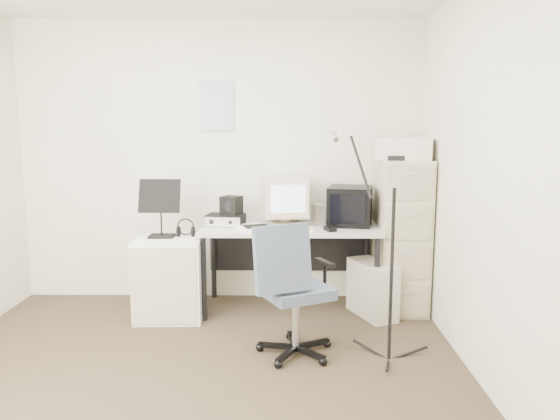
{
  "coord_description": "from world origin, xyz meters",
  "views": [
    {
      "loc": [
        0.6,
        -3.11,
        1.61
      ],
      "look_at": [
        0.55,
        0.95,
        0.95
      ],
      "focal_mm": 35.0,
      "sensor_mm": 36.0,
      "label": 1
    }
  ],
  "objects_px": {
    "side_cart": "(169,278)",
    "desk": "(290,268)",
    "filing_cabinet": "(401,235)",
    "office_chair": "(296,288)"
  },
  "relations": [
    {
      "from": "side_cart",
      "to": "desk",
      "type": "bearing_deg",
      "value": 11.48
    },
    {
      "from": "filing_cabinet",
      "to": "desk",
      "type": "distance_m",
      "value": 0.99
    },
    {
      "from": "filing_cabinet",
      "to": "side_cart",
      "type": "xyz_separation_m",
      "value": [
        -1.94,
        -0.27,
        -0.31
      ]
    },
    {
      "from": "filing_cabinet",
      "to": "side_cart",
      "type": "distance_m",
      "value": 1.99
    },
    {
      "from": "office_chair",
      "to": "side_cart",
      "type": "distance_m",
      "value": 1.26
    },
    {
      "from": "filing_cabinet",
      "to": "office_chair",
      "type": "xyz_separation_m",
      "value": [
        -0.92,
        -0.98,
        -0.17
      ]
    },
    {
      "from": "desk",
      "to": "filing_cabinet",
      "type": "bearing_deg",
      "value": 1.81
    },
    {
      "from": "filing_cabinet",
      "to": "office_chair",
      "type": "distance_m",
      "value": 1.35
    },
    {
      "from": "filing_cabinet",
      "to": "desk",
      "type": "relative_size",
      "value": 0.87
    },
    {
      "from": "office_chair",
      "to": "side_cart",
      "type": "height_order",
      "value": "office_chair"
    }
  ]
}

